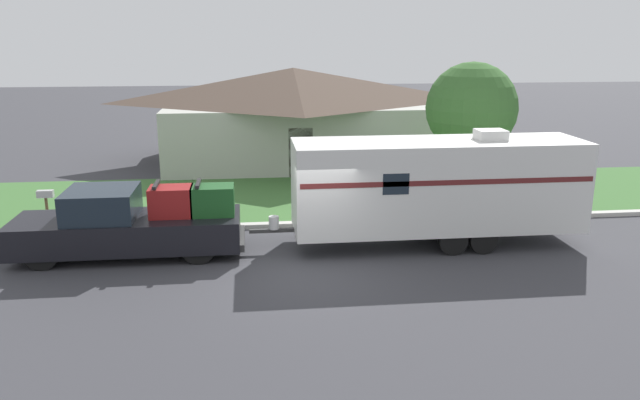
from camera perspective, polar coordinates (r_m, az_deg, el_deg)
ground_plane at (r=16.08m, az=-0.84°, el=-6.39°), size 120.00×120.00×0.00m
curb_strip at (r=19.58m, az=-1.94°, el=-2.22°), size 80.00×0.30×0.14m
lawn_strip at (r=23.10m, az=-2.68°, el=0.31°), size 80.00×7.00×0.03m
house_across_street at (r=29.66m, az=-2.43°, el=7.96°), size 12.47×8.39×4.33m
pickup_truck at (r=17.59m, az=-16.94°, el=-2.14°), size 6.12×2.01×2.00m
travel_trailer at (r=17.84m, az=10.70°, el=1.37°), size 9.36×2.21×3.28m
mailbox at (r=20.87m, az=-23.78°, el=0.07°), size 0.48×0.20×1.23m
tree_in_yard at (r=22.46m, az=13.68°, el=8.15°), size 3.16×3.16×4.94m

